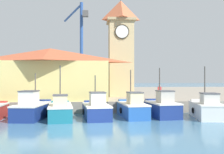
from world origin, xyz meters
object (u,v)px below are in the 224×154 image
(fishing_boat_center, at_px, (132,108))
(clock_tower, at_px, (121,45))
(fishing_boat_mid_left, at_px, (96,109))
(fishing_boat_right_inner, at_px, (207,109))
(fishing_boat_left_inner, at_px, (60,110))
(dock_worker_near_tower, at_px, (160,92))
(warehouse_left, at_px, (50,73))
(fishing_boat_left_outer, at_px, (32,109))
(fishing_boat_mid_right, at_px, (162,107))
(port_crane_near, at_px, (81,57))

(fishing_boat_center, bearing_deg, clock_tower, 90.04)
(fishing_boat_mid_left, distance_m, fishing_boat_right_inner, 9.43)
(fishing_boat_left_inner, xyz_separation_m, fishing_boat_mid_left, (2.97, 0.24, 0.03))
(fishing_boat_left_inner, xyz_separation_m, dock_worker_near_tower, (9.41, 4.18, 1.21))
(fishing_boat_center, bearing_deg, fishing_boat_left_inner, -173.49)
(fishing_boat_right_inner, xyz_separation_m, warehouse_left, (-14.30, 6.78, 3.12))
(fishing_boat_center, distance_m, dock_worker_near_tower, 4.92)
(fishing_boat_left_outer, height_order, fishing_boat_right_inner, fishing_boat_right_inner)
(warehouse_left, bearing_deg, fishing_boat_left_inner, -73.89)
(fishing_boat_mid_right, distance_m, clock_tower, 12.22)
(clock_tower, xyz_separation_m, dock_worker_near_tower, (3.28, -6.39, -5.51))
(port_crane_near, bearing_deg, fishing_boat_left_outer, -96.93)
(port_crane_near, relative_size, dock_worker_near_tower, 9.60)
(fishing_boat_center, xyz_separation_m, port_crane_near, (-5.60, 23.66, 6.27))
(clock_tower, bearing_deg, fishing_boat_left_inner, -120.06)
(fishing_boat_mid_left, relative_size, fishing_boat_right_inner, 0.99)
(fishing_boat_right_inner, xyz_separation_m, dock_worker_near_tower, (-2.99, 4.36, 1.17))
(warehouse_left, height_order, dock_worker_near_tower, warehouse_left)
(fishing_boat_right_inner, xyz_separation_m, clock_tower, (-6.27, 10.75, 6.68))
(fishing_boat_mid_left, bearing_deg, warehouse_left, 127.49)
(fishing_boat_mid_right, xyz_separation_m, clock_tower, (-2.60, 9.93, 6.64))
(fishing_boat_left_inner, relative_size, fishing_boat_center, 1.02)
(fishing_boat_left_outer, xyz_separation_m, clock_tower, (8.49, 10.05, 6.64))
(clock_tower, relative_size, port_crane_near, 0.87)
(fishing_boat_mid_left, relative_size, port_crane_near, 0.32)
(fishing_boat_left_inner, bearing_deg, warehouse_left, 106.11)
(warehouse_left, bearing_deg, fishing_boat_right_inner, -25.37)
(fishing_boat_mid_right, relative_size, dock_worker_near_tower, 2.70)
(fishing_boat_mid_right, bearing_deg, fishing_boat_mid_left, -175.98)
(fishing_boat_mid_right, bearing_deg, fishing_boat_left_inner, -175.75)
(fishing_boat_mid_right, bearing_deg, clock_tower, 104.69)
(fishing_boat_mid_left, distance_m, clock_tower, 12.71)
(fishing_boat_left_outer, relative_size, clock_tower, 0.40)
(fishing_boat_left_inner, relative_size, fishing_boat_right_inner, 1.01)
(fishing_boat_left_inner, bearing_deg, port_crane_near, 88.76)
(fishing_boat_mid_right, bearing_deg, port_crane_near, 109.08)
(fishing_boat_mid_left, height_order, fishing_boat_right_inner, fishing_boat_right_inner)
(clock_tower, bearing_deg, port_crane_near, 112.10)
(clock_tower, relative_size, warehouse_left, 1.07)
(fishing_boat_mid_left, bearing_deg, port_crane_near, 95.79)
(fishing_boat_left_inner, xyz_separation_m, fishing_boat_center, (6.13, 0.70, 0.03))
(fishing_boat_left_outer, height_order, fishing_boat_center, fishing_boat_center)
(port_crane_near, bearing_deg, fishing_boat_right_inner, -64.19)
(fishing_boat_mid_left, height_order, fishing_boat_center, fishing_boat_center)
(fishing_boat_right_inner, bearing_deg, port_crane_near, 115.81)
(fishing_boat_left_inner, bearing_deg, fishing_boat_mid_right, 4.25)
(fishing_boat_center, xyz_separation_m, clock_tower, (-0.01, 9.88, 6.68))
(fishing_boat_right_inner, relative_size, clock_tower, 0.37)
(fishing_boat_mid_right, distance_m, warehouse_left, 12.57)
(fishing_boat_mid_left, distance_m, dock_worker_near_tower, 7.63)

